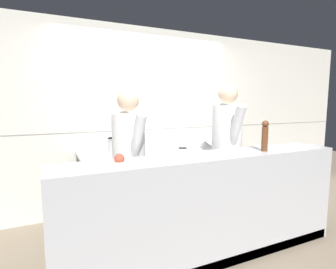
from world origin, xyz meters
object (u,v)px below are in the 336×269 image
Objects in this scene: oven_range at (120,187)px; plated_dish_main at (119,161)px; chefs_knife at (190,148)px; mixing_bowl_steel at (205,144)px; chef_sous at (227,148)px; plated_dish_appetiser at (226,153)px; pepper_mill at (265,135)px; chef_head_cook at (129,162)px; stock_pot at (119,144)px.

oven_range is 1.33m from plated_dish_main.
plated_dish_main is at bearing -139.83° from chefs_knife.
oven_range is at bearing 178.01° from mixing_bowl_steel.
mixing_bowl_steel is 0.62m from chef_sous.
plated_dish_appetiser is at bearing -116.86° from chef_sous.
plated_dish_appetiser is 0.72× the size of pepper_mill.
pepper_mill is at bearing -31.39° from chef_head_cook.
pepper_mill reaches higher than plated_dish_appetiser.
oven_range is at bearing 174.88° from chefs_knife.
mixing_bowl_steel is at bearing 93.68° from chef_sous.
stock_pot is 1.44m from plated_dish_appetiser.
plated_dish_main is (-1.54, -1.11, 0.12)m from mixing_bowl_steel.
mixing_bowl_steel is at bearing 88.28° from pepper_mill.
chef_head_cook reaches higher than plated_dish_main.
chef_sous reaches higher than chef_head_cook.
pepper_mill is 0.18× the size of chef_sous.
chef_sous reaches higher than chefs_knife.
stock_pot is at bearing 76.05° from plated_dish_main.
chef_head_cook reaches higher than stock_pot.
chef_sous is (0.20, -0.57, 0.07)m from chefs_knife.
chef_sous is at bearing -31.06° from stock_pot.
chefs_knife is 1.66m from plated_dish_main.
oven_range is 0.55m from stock_pot.
stock_pot is (0.01, 0.05, 0.55)m from oven_range.
chef_head_cook is (-1.03, -0.55, 0.02)m from chefs_knife.
chef_sous is (1.23, -0.01, 0.05)m from chef_head_cook.
chef_head_cook reaches higher than chefs_knife.
chefs_knife reaches higher than oven_range.
plated_dish_appetiser is (-0.48, -1.13, 0.11)m from mixing_bowl_steel.
chef_sous reaches higher than plated_dish_main.
stock_pot reaches higher than chefs_knife.
stock_pot is 0.17× the size of chef_sous.
oven_range is 1.07m from chefs_knife.
plated_dish_appetiser is at bearing -39.42° from chef_head_cook.
stock_pot is 0.18× the size of chef_head_cook.
mixing_bowl_steel is 0.14× the size of chef_head_cook.
chefs_knife is 1.11m from plated_dish_appetiser.
mixing_bowl_steel is (1.24, -0.09, -0.06)m from stock_pot.
pepper_mill is (0.44, -0.05, 0.16)m from plated_dish_appetiser.
chefs_knife is 1.40× the size of plated_dish_main.
plated_dish_main reaches higher than oven_range.
mixing_bowl_steel is 0.95× the size of plated_dish_main.
chefs_knife is at bearing 79.45° from plated_dish_appetiser.
chef_head_cook is 0.95× the size of chef_sous.
chef_head_cook is at bearing -95.67° from stock_pot.
plated_dish_appetiser reaches higher than chefs_knife.
chef_sous is at bearing 52.20° from plated_dish_appetiser.
chef_sous reaches higher than plated_dish_appetiser.
oven_range is at bearing -98.47° from stock_pot.
chefs_knife is (0.96, -0.13, -0.10)m from stock_pot.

